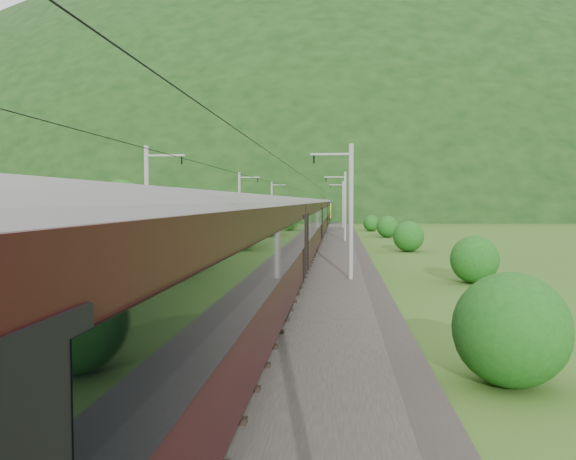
{
  "coord_description": "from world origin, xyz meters",
  "views": [
    {
      "loc": [
        5.48,
        -33.35,
        4.96
      ],
      "look_at": [
        1.43,
        11.42,
        2.6
      ],
      "focal_mm": 35.0,
      "sensor_mm": 36.0,
      "label": 1
    }
  ],
  "objects": [
    {
      "name": "hazard_post_far",
      "position": [
        0.5,
        38.81,
        1.04
      ],
      "size": [
        0.16,
        0.16,
        1.48
      ],
      "primitive_type": "cylinder",
      "color": "red",
      "rests_on": "railbed"
    },
    {
      "name": "track_right",
      "position": [
        2.4,
        10.0,
        0.37
      ],
      "size": [
        2.4,
        220.0,
        0.27
      ],
      "color": "brown",
      "rests_on": "railbed"
    },
    {
      "name": "ground",
      "position": [
        0.0,
        0.0,
        0.0
      ],
      "size": [
        600.0,
        600.0,
        0.0
      ],
      "primitive_type": "plane",
      "color": "#335A1C",
      "rests_on": "ground"
    },
    {
      "name": "train",
      "position": [
        2.4,
        16.59,
        3.8
      ],
      "size": [
        3.24,
        153.96,
        5.65
      ],
      "color": "black",
      "rests_on": "ground"
    },
    {
      "name": "catenary_right",
      "position": [
        6.12,
        32.0,
        4.5
      ],
      "size": [
        2.54,
        192.28,
        8.0
      ],
      "color": "gray",
      "rests_on": "railbed"
    },
    {
      "name": "mountain_ridge",
      "position": [
        -120.0,
        300.0,
        0.0
      ],
      "size": [
        336.0,
        280.0,
        132.0
      ],
      "primitive_type": "ellipsoid",
      "color": "black",
      "rests_on": "ground"
    },
    {
      "name": "vegetation_left",
      "position": [
        -15.32,
        19.82,
        2.83
      ],
      "size": [
        13.93,
        148.83,
        7.01
      ],
      "color": "#164F15",
      "rests_on": "ground"
    },
    {
      "name": "overhead_wires",
      "position": [
        0.0,
        10.0,
        7.1
      ],
      "size": [
        4.83,
        198.0,
        0.03
      ],
      "color": "black",
      "rests_on": "ground"
    },
    {
      "name": "track_left",
      "position": [
        -2.4,
        10.0,
        0.37
      ],
      "size": [
        2.4,
        220.0,
        0.27
      ],
      "color": "brown",
      "rests_on": "railbed"
    },
    {
      "name": "hazard_post_near",
      "position": [
        -0.25,
        56.02,
        1.09
      ],
      "size": [
        0.17,
        0.17,
        1.58
      ],
      "primitive_type": "cylinder",
      "color": "red",
      "rests_on": "railbed"
    },
    {
      "name": "railbed",
      "position": [
        0.0,
        10.0,
        0.15
      ],
      "size": [
        14.0,
        220.0,
        0.3
      ],
      "primitive_type": "cube",
      "color": "#38332D",
      "rests_on": "ground"
    },
    {
      "name": "catenary_left",
      "position": [
        -6.12,
        32.0,
        4.5
      ],
      "size": [
        2.54,
        192.28,
        8.0
      ],
      "color": "gray",
      "rests_on": "railbed"
    },
    {
      "name": "signal",
      "position": [
        -4.84,
        54.75,
        1.75
      ],
      "size": [
        0.27,
        0.27,
        2.48
      ],
      "color": "black",
      "rests_on": "railbed"
    },
    {
      "name": "vegetation_right",
      "position": [
        12.21,
        6.93,
        1.32
      ],
      "size": [
        7.22,
        100.22,
        2.76
      ],
      "color": "#164F15",
      "rests_on": "ground"
    },
    {
      "name": "mountain_main",
      "position": [
        0.0,
        260.0,
        0.0
      ],
      "size": [
        504.0,
        360.0,
        244.0
      ],
      "primitive_type": "ellipsoid",
      "color": "black",
      "rests_on": "ground"
    }
  ]
}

